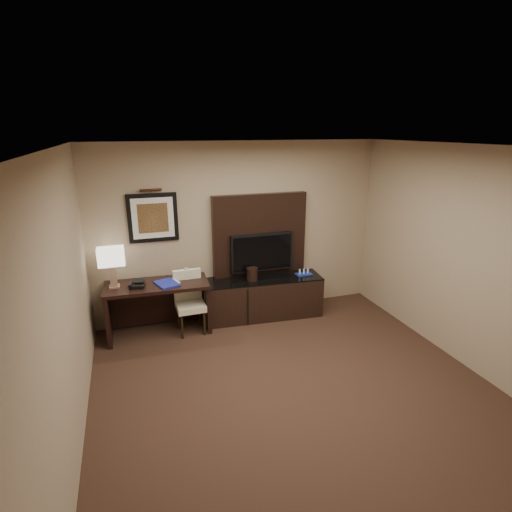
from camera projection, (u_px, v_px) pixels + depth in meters
name	position (u px, v px, depth m)	size (l,w,h in m)	color
floor	(305.00, 405.00, 4.34)	(4.50, 5.00, 0.01)	#331F17
ceiling	(317.00, 148.00, 3.51)	(4.50, 5.00, 0.01)	silver
wall_back	(240.00, 231.00, 6.19)	(4.50, 0.01, 2.70)	tan
wall_left	(60.00, 323.00, 3.26)	(0.01, 5.00, 2.70)	tan
wall_right	(488.00, 266.00, 4.60)	(0.01, 5.00, 2.70)	tan
desk	(158.00, 308.00, 5.77)	(1.44, 0.62, 0.77)	black
credenza	(262.00, 297.00, 6.30)	(1.86, 0.52, 0.64)	black
tv_wall_panel	(260.00, 235.00, 6.25)	(1.50, 0.12, 1.30)	black
tv	(262.00, 252.00, 6.23)	(1.00, 0.08, 0.60)	black
artwork	(153.00, 218.00, 5.69)	(0.70, 0.04, 0.70)	black
picture_light	(151.00, 190.00, 5.53)	(0.04, 0.04, 0.30)	#3B2112
desk_chair	(190.00, 305.00, 5.78)	(0.40, 0.46, 0.84)	#EEE9C7
table_lamp	(112.00, 268.00, 5.44)	(0.34, 0.19, 0.55)	#9E7A62
desk_phone	(137.00, 284.00, 5.50)	(0.20, 0.18, 0.10)	black
blue_folder	(167.00, 284.00, 5.62)	(0.26, 0.35, 0.02)	#17239A
book	(166.00, 277.00, 5.59)	(0.17, 0.02, 0.23)	tan
water_bottle	(186.00, 273.00, 5.81)	(0.05, 0.05, 0.16)	#AEBDC5
ice_bucket	(252.00, 274.00, 6.11)	(0.17, 0.17, 0.19)	black
minibar_tray	(304.00, 272.00, 6.34)	(0.25, 0.15, 0.09)	#172F98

